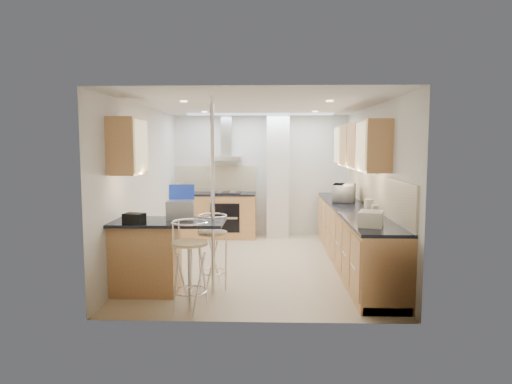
{
  "coord_description": "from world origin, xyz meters",
  "views": [
    {
      "loc": [
        0.19,
        -7.12,
        1.9
      ],
      "look_at": [
        -0.04,
        0.2,
        1.14
      ],
      "focal_mm": 32.0,
      "sensor_mm": 36.0,
      "label": 1
    }
  ],
  "objects_px": {
    "laptop": "(180,210)",
    "bar_stool_near": "(190,266)",
    "microwave": "(344,193)",
    "bar_stool_end": "(213,251)",
    "bread_bin": "(371,219)"
  },
  "relations": [
    {
      "from": "laptop",
      "to": "microwave",
      "type": "bearing_deg",
      "value": 32.41
    },
    {
      "from": "microwave",
      "to": "bar_stool_end",
      "type": "relative_size",
      "value": 0.55
    },
    {
      "from": "bar_stool_near",
      "to": "bar_stool_end",
      "type": "relative_size",
      "value": 1.06
    },
    {
      "from": "laptop",
      "to": "bar_stool_near",
      "type": "distance_m",
      "value": 0.97
    },
    {
      "from": "bar_stool_near",
      "to": "bar_stool_end",
      "type": "xyz_separation_m",
      "value": [
        0.15,
        0.86,
        -0.03
      ]
    },
    {
      "from": "laptop",
      "to": "bar_stool_near",
      "type": "relative_size",
      "value": 0.33
    },
    {
      "from": "bar_stool_end",
      "to": "bread_bin",
      "type": "bearing_deg",
      "value": -57.75
    },
    {
      "from": "laptop",
      "to": "bread_bin",
      "type": "xyz_separation_m",
      "value": [
        2.38,
        -0.33,
        -0.05
      ]
    },
    {
      "from": "bar_stool_near",
      "to": "bar_stool_end",
      "type": "bearing_deg",
      "value": 85.27
    },
    {
      "from": "laptop",
      "to": "bar_stool_end",
      "type": "bearing_deg",
      "value": 4.15
    },
    {
      "from": "microwave",
      "to": "bread_bin",
      "type": "height_order",
      "value": "microwave"
    },
    {
      "from": "bar_stool_end",
      "to": "microwave",
      "type": "bearing_deg",
      "value": -1.93
    },
    {
      "from": "microwave",
      "to": "bar_stool_end",
      "type": "bearing_deg",
      "value": 146.85
    },
    {
      "from": "laptop",
      "to": "bar_stool_end",
      "type": "distance_m",
      "value": 0.7
    },
    {
      "from": "bar_stool_near",
      "to": "microwave",
      "type": "bearing_deg",
      "value": 57.42
    }
  ]
}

